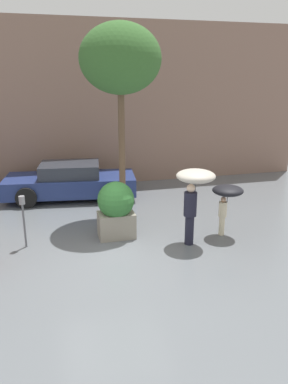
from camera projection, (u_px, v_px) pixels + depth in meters
The scene contains 8 objects.
ground_plane at pixel (112, 259), 8.59m from camera, with size 40.00×40.00×0.00m, color slate.
building_facade at pixel (79, 106), 13.71m from camera, with size 18.00×0.30×6.00m.
planter_box at pixel (116, 208), 9.57m from camera, with size 0.94×0.94×1.49m.
person_adult at pixel (194, 186), 9.00m from camera, with size 0.95×0.95×1.89m.
person_child at pixel (227, 195), 9.57m from camera, with size 0.79×0.79×1.36m.
parked_car_near at pixel (71, 182), 12.77m from camera, with size 4.53×2.33×1.22m.
street_tree at pixel (120, 60), 9.80m from camera, with size 2.17×2.17×5.39m.
parking_meter at pixel (23, 211), 8.95m from camera, with size 0.14×0.14×1.31m.
Camera 1 is at (-1.24, -7.68, 4.01)m, focal length 35.00 mm.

